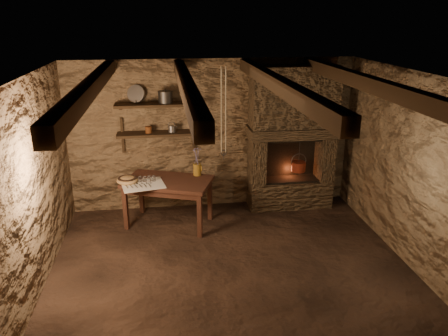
{
  "coord_description": "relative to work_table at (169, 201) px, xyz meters",
  "views": [
    {
      "loc": [
        -0.76,
        -4.71,
        3.04
      ],
      "look_at": [
        0.04,
        0.9,
        1.03
      ],
      "focal_mm": 35.0,
      "sensor_mm": 36.0,
      "label": 1
    }
  ],
  "objects": [
    {
      "name": "hanging_ropes",
      "position": [
        0.79,
        -0.31,
        1.41
      ],
      "size": [
        0.08,
        0.08,
        1.2
      ],
      "primitive_type": null,
      "color": "tan",
      "rests_on": "ceiling"
    },
    {
      "name": "right_wall",
      "position": [
        2.99,
        -1.36,
        0.81
      ],
      "size": [
        0.04,
        4.0,
        2.4
      ],
      "primitive_type": "cube",
      "color": "brown",
      "rests_on": "floor"
    },
    {
      "name": "beam_mid_left",
      "position": [
        0.24,
        -1.36,
        1.92
      ],
      "size": [
        0.14,
        3.95,
        0.16
      ],
      "primitive_type": "cube",
      "color": "black",
      "rests_on": "ceiling"
    },
    {
      "name": "wooden_bowl",
      "position": [
        -0.58,
        -0.03,
        0.37
      ],
      "size": [
        0.41,
        0.41,
        0.11
      ],
      "primitive_type": "ellipsoid",
      "rotation": [
        0.0,
        0.0,
        -0.42
      ],
      "color": "olive",
      "rests_on": "work_table"
    },
    {
      "name": "rusty_tin",
      "position": [
        -0.25,
        0.48,
        0.98
      ],
      "size": [
        0.1,
        0.1,
        0.1
      ],
      "primitive_type": "cylinder",
      "rotation": [
        0.0,
        0.0,
        0.08
      ],
      "color": "#602E13",
      "rests_on": "shelf_lower"
    },
    {
      "name": "hearth",
      "position": [
        1.99,
        0.41,
        0.84
      ],
      "size": [
        1.43,
        0.51,
        2.3
      ],
      "color": "#322519",
      "rests_on": "floor"
    },
    {
      "name": "beam_mid_right",
      "position": [
        1.24,
        -1.36,
        1.92
      ],
      "size": [
        0.14,
        3.95,
        0.16
      ],
      "primitive_type": "cube",
      "color": "black",
      "rests_on": "ceiling"
    },
    {
      "name": "beam_far_right",
      "position": [
        2.24,
        -1.36,
        1.92
      ],
      "size": [
        0.14,
        3.95,
        0.16
      ],
      "primitive_type": "cube",
      "color": "black",
      "rests_on": "ceiling"
    },
    {
      "name": "floor",
      "position": [
        0.74,
        -1.36,
        -0.39
      ],
      "size": [
        4.5,
        4.5,
        0.0
      ],
      "primitive_type": "plane",
      "color": "black",
      "rests_on": "ground"
    },
    {
      "name": "shelf_upper",
      "position": [
        -0.11,
        0.48,
        1.36
      ],
      "size": [
        1.25,
        0.3,
        0.04
      ],
      "primitive_type": "cube",
      "color": "black",
      "rests_on": "back_wall"
    },
    {
      "name": "iron_stockpot",
      "position": [
        0.02,
        0.48,
        1.46
      ],
      "size": [
        0.25,
        0.25,
        0.16
      ],
      "primitive_type": "cylinder",
      "rotation": [
        0.0,
        0.0,
        0.2
      ],
      "color": "#322F2C",
      "rests_on": "shelf_upper"
    },
    {
      "name": "beam_far_left",
      "position": [
        -0.76,
        -1.36,
        1.92
      ],
      "size": [
        0.14,
        3.95,
        0.16
      ],
      "primitive_type": "cube",
      "color": "black",
      "rests_on": "ceiling"
    },
    {
      "name": "left_wall",
      "position": [
        -1.51,
        -1.36,
        0.81
      ],
      "size": [
        0.04,
        4.0,
        2.4
      ],
      "primitive_type": "cube",
      "color": "brown",
      "rests_on": "floor"
    },
    {
      "name": "pewter_cutlery_row",
      "position": [
        -0.35,
        -0.17,
        0.35
      ],
      "size": [
        0.52,
        0.28,
        0.01
      ],
      "primitive_type": null,
      "rotation": [
        0.0,
        0.0,
        0.2
      ],
      "color": "gray",
      "rests_on": "linen_cloth"
    },
    {
      "name": "stoneware_jug",
      "position": [
        0.45,
        0.15,
        0.51
      ],
      "size": [
        0.15,
        0.15,
        0.42
      ],
      "rotation": [
        0.0,
        0.0,
        -0.33
      ],
      "color": "olive",
      "rests_on": "work_table"
    },
    {
      "name": "small_kettle",
      "position": [
        0.1,
        0.48,
        0.98
      ],
      "size": [
        0.16,
        0.13,
        0.16
      ],
      "primitive_type": null,
      "rotation": [
        0.0,
        0.0,
        0.16
      ],
      "color": "gray",
      "rests_on": "shelf_lower"
    },
    {
      "name": "ceiling",
      "position": [
        0.74,
        -1.36,
        2.01
      ],
      "size": [
        4.5,
        4.0,
        0.04
      ],
      "primitive_type": "cube",
      "color": "black",
      "rests_on": "back_wall"
    },
    {
      "name": "back_wall",
      "position": [
        0.74,
        0.64,
        0.81
      ],
      "size": [
        4.5,
        0.04,
        2.4
      ],
      "primitive_type": "cube",
      "color": "brown",
      "rests_on": "floor"
    },
    {
      "name": "work_table",
      "position": [
        0.0,
        0.0,
        0.0
      ],
      "size": [
        1.43,
        1.11,
        0.72
      ],
      "rotation": [
        0.0,
        0.0,
        -0.36
      ],
      "color": "black",
      "rests_on": "floor"
    },
    {
      "name": "drinking_glasses",
      "position": [
        -0.33,
        -0.03,
        0.38
      ],
      "size": [
        0.19,
        0.06,
        0.08
      ],
      "primitive_type": null,
      "color": "silver",
      "rests_on": "linen_cloth"
    },
    {
      "name": "linen_cloth",
      "position": [
        -0.35,
        -0.15,
        0.34
      ],
      "size": [
        0.67,
        0.58,
        0.01
      ],
      "primitive_type": "cube",
      "rotation": [
        0.0,
        0.0,
        0.2
      ],
      "color": "white",
      "rests_on": "work_table"
    },
    {
      "name": "tin_pan",
      "position": [
        -0.41,
        0.58,
        1.52
      ],
      "size": [
        0.29,
        0.2,
        0.26
      ],
      "primitive_type": "cylinder",
      "rotation": [
        1.26,
        0.0,
        -0.34
      ],
      "color": "gray",
      "rests_on": "shelf_upper"
    },
    {
      "name": "front_wall",
      "position": [
        0.74,
        -3.36,
        0.81
      ],
      "size": [
        4.5,
        0.04,
        2.4
      ],
      "primitive_type": "cube",
      "color": "brown",
      "rests_on": "floor"
    },
    {
      "name": "red_pot",
      "position": [
        2.11,
        0.36,
        0.32
      ],
      "size": [
        0.25,
        0.25,
        0.54
      ],
      "rotation": [
        0.0,
        0.0,
        0.13
      ],
      "color": "maroon",
      "rests_on": "hearth"
    },
    {
      "name": "shelf_lower",
      "position": [
        -0.11,
        0.48,
        0.91
      ],
      "size": [
        1.25,
        0.3,
        0.04
      ],
      "primitive_type": "cube",
      "color": "black",
      "rests_on": "back_wall"
    }
  ]
}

